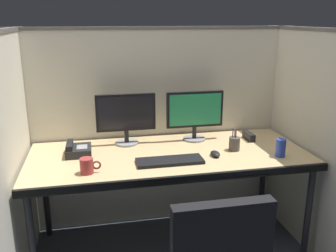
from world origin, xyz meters
The scene contains 13 objects.
cubicle_partition_rear centered at (0.00, 0.74, 0.79)m, with size 2.21×0.06×1.57m.
cubicle_partition_left centered at (-0.99, 0.20, 0.79)m, with size 0.06×1.41×1.57m.
cubicle_partition_right centered at (0.99, 0.20, 0.79)m, with size 0.06×1.41×1.57m.
desk centered at (0.00, 0.29, 0.69)m, with size 1.90×0.80×0.74m.
monitor_left centered at (-0.27, 0.55, 0.96)m, with size 0.43×0.17×0.37m.
monitor_right centered at (0.25, 0.55, 0.96)m, with size 0.43×0.17×0.37m.
keyboard_main centered at (-0.03, 0.13, 0.75)m, with size 0.43×0.15×0.02m, color black.
computer_mouse centered at (0.29, 0.18, 0.76)m, with size 0.06×0.10×0.04m.
red_stapler centered at (0.65, 0.46, 0.77)m, with size 0.04×0.15×0.06m, color black.
pen_cup centered at (0.46, 0.26, 0.79)m, with size 0.08×0.08×0.16m.
desk_phone centered at (-0.62, 0.40, 0.77)m, with size 0.17×0.19×0.09m.
coffee_mug centered at (-0.55, 0.07, 0.79)m, with size 0.13×0.08×0.09m.
soda_can centered at (0.72, 0.09, 0.80)m, with size 0.07×0.07×0.12m, color #263FB2.
Camera 1 is at (-0.49, -2.01, 1.63)m, focal length 39.14 mm.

